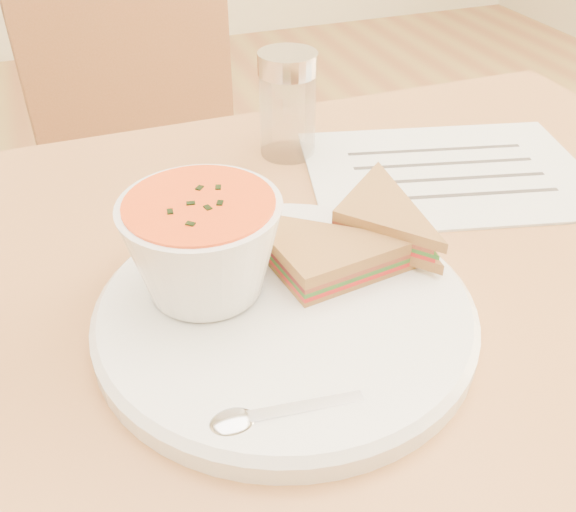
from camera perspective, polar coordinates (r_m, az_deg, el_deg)
name	(u,v)px	position (r m, az deg, el deg)	size (l,w,h in m)	color
dining_table	(312,505)	(0.87, 2.13, -21.21)	(1.00, 0.70, 0.75)	olive
chair_far	(181,225)	(1.22, -9.47, 2.75)	(0.39, 0.39, 0.88)	brown
plate	(285,314)	(0.52, -0.26, -5.15)	(0.31, 0.31, 0.02)	white
soup_bowl	(204,251)	(0.51, -7.52, 0.43)	(0.13, 0.13, 0.09)	white
sandwich_half_a	(305,297)	(0.50, 1.50, -3.69)	(0.11, 0.11, 0.03)	#9D6937
sandwich_half_b	(332,226)	(0.56, 3.90, 2.64)	(0.10, 0.10, 0.03)	#9D6937
spoon	(302,409)	(0.44, 1.26, -13.41)	(0.16, 0.03, 0.01)	silver
paper_menu	(448,172)	(0.75, 14.03, 7.24)	(0.31, 0.23, 0.00)	white
condiment_shaker	(288,105)	(0.75, -0.03, 13.28)	(0.07, 0.07, 0.12)	silver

